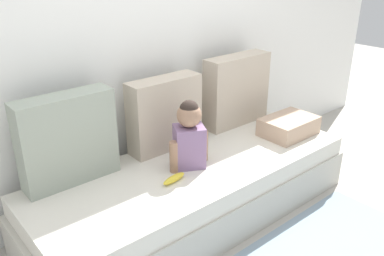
{
  "coord_description": "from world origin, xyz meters",
  "views": [
    {
      "loc": [
        -1.47,
        -1.72,
        1.61
      ],
      "look_at": [
        -0.02,
        0.0,
        0.64
      ],
      "focal_mm": 37.78,
      "sensor_mm": 36.0,
      "label": 1
    }
  ],
  "objects_px": {
    "folded_blanket": "(289,126)",
    "toddler": "(189,135)",
    "throw_pillow_center": "(165,114)",
    "banana": "(174,179)",
    "couch": "(195,190)",
    "throw_pillow_right": "(236,90)",
    "throw_pillow_left": "(68,140)"
  },
  "relations": [
    {
      "from": "couch",
      "to": "throw_pillow_center",
      "type": "xyz_separation_m",
      "value": [
        0.0,
        0.31,
        0.44
      ]
    },
    {
      "from": "throw_pillow_left",
      "to": "banana",
      "type": "distance_m",
      "value": 0.64
    },
    {
      "from": "banana",
      "to": "throw_pillow_center",
      "type": "bearing_deg",
      "value": 59.19
    },
    {
      "from": "banana",
      "to": "folded_blanket",
      "type": "height_order",
      "value": "folded_blanket"
    },
    {
      "from": "toddler",
      "to": "folded_blanket",
      "type": "xyz_separation_m",
      "value": [
        0.86,
        -0.1,
        -0.15
      ]
    },
    {
      "from": "throw_pillow_left",
      "to": "toddler",
      "type": "height_order",
      "value": "throw_pillow_left"
    },
    {
      "from": "banana",
      "to": "toddler",
      "type": "bearing_deg",
      "value": 26.06
    },
    {
      "from": "throw_pillow_right",
      "to": "banana",
      "type": "xyz_separation_m",
      "value": [
        -0.92,
        -0.4,
        -0.25
      ]
    },
    {
      "from": "couch",
      "to": "banana",
      "type": "xyz_separation_m",
      "value": [
        -0.24,
        -0.09,
        0.22
      ]
    },
    {
      "from": "couch",
      "to": "banana",
      "type": "height_order",
      "value": "banana"
    },
    {
      "from": "throw_pillow_right",
      "to": "banana",
      "type": "relative_size",
      "value": 3.29
    },
    {
      "from": "folded_blanket",
      "to": "toddler",
      "type": "bearing_deg",
      "value": 173.12
    },
    {
      "from": "throw_pillow_left",
      "to": "toddler",
      "type": "relative_size",
      "value": 1.26
    },
    {
      "from": "banana",
      "to": "folded_blanket",
      "type": "relative_size",
      "value": 0.42
    },
    {
      "from": "couch",
      "to": "throw_pillow_center",
      "type": "distance_m",
      "value": 0.54
    },
    {
      "from": "couch",
      "to": "toddler",
      "type": "height_order",
      "value": "toddler"
    },
    {
      "from": "throw_pillow_right",
      "to": "toddler",
      "type": "bearing_deg",
      "value": -157.22
    },
    {
      "from": "throw_pillow_left",
      "to": "throw_pillow_right",
      "type": "height_order",
      "value": "throw_pillow_right"
    },
    {
      "from": "throw_pillow_left",
      "to": "throw_pillow_center",
      "type": "relative_size",
      "value": 1.06
    },
    {
      "from": "throw_pillow_left",
      "to": "couch",
      "type": "bearing_deg",
      "value": -24.26
    },
    {
      "from": "couch",
      "to": "throw_pillow_right",
      "type": "relative_size",
      "value": 3.92
    },
    {
      "from": "throw_pillow_left",
      "to": "folded_blanket",
      "type": "distance_m",
      "value": 1.56
    },
    {
      "from": "throw_pillow_left",
      "to": "folded_blanket",
      "type": "relative_size",
      "value": 1.37
    },
    {
      "from": "throw_pillow_center",
      "to": "banana",
      "type": "relative_size",
      "value": 3.02
    },
    {
      "from": "banana",
      "to": "throw_pillow_right",
      "type": "bearing_deg",
      "value": 23.49
    },
    {
      "from": "couch",
      "to": "throw_pillow_left",
      "type": "distance_m",
      "value": 0.87
    },
    {
      "from": "folded_blanket",
      "to": "couch",
      "type": "bearing_deg",
      "value": 172.9
    },
    {
      "from": "couch",
      "to": "banana",
      "type": "relative_size",
      "value": 12.89
    },
    {
      "from": "throw_pillow_left",
      "to": "folded_blanket",
      "type": "xyz_separation_m",
      "value": [
        1.49,
        -0.41,
        -0.2
      ]
    },
    {
      "from": "toddler",
      "to": "banana",
      "type": "xyz_separation_m",
      "value": [
        -0.19,
        -0.09,
        -0.19
      ]
    },
    {
      "from": "throw_pillow_center",
      "to": "toddler",
      "type": "bearing_deg",
      "value": -98.31
    },
    {
      "from": "couch",
      "to": "throw_pillow_right",
      "type": "bearing_deg",
      "value": 24.26
    }
  ]
}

